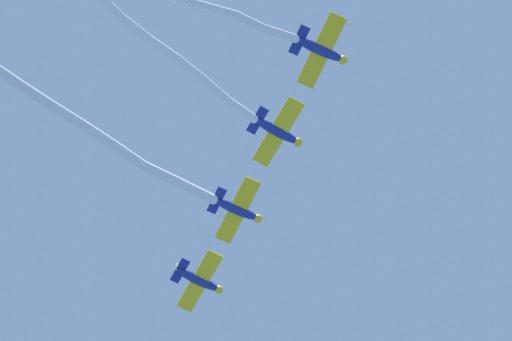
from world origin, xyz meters
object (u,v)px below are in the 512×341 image
at_px(airplane_right_wing, 237,210).
at_px(airplane_slot, 199,280).
at_px(airplane_lead, 321,50).
at_px(airplane_left_wing, 278,131).

height_order(airplane_right_wing, airplane_slot, airplane_slot).
bearing_deg(airplane_slot, airplane_right_wing, -92.39).
relative_size(airplane_right_wing, airplane_slot, 1.00).
distance_m(airplane_lead, airplane_slot, 23.15).
xyz_separation_m(airplane_right_wing, airplane_slot, (2.53, 7.29, 0.30)).
height_order(airplane_lead, airplane_left_wing, airplane_left_wing).
height_order(airplane_left_wing, airplane_slot, same).
relative_size(airplane_lead, airplane_slot, 0.99).
bearing_deg(airplane_right_wing, airplane_slot, 90.65).
bearing_deg(airplane_right_wing, airplane_left_wing, -89.35).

